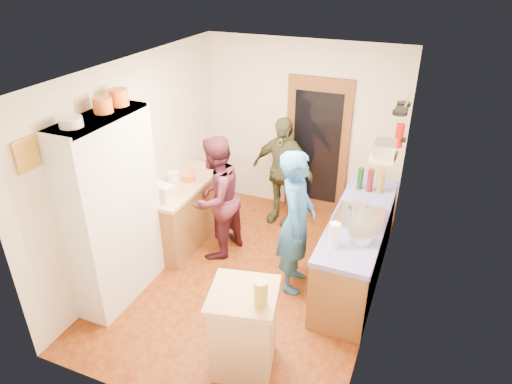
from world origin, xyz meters
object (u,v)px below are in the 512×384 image
Objects in this scene: person_back at (283,172)px; hutch_body at (113,212)px; island_base at (244,332)px; person_hob at (299,224)px; right_counter_base at (356,249)px; person_left at (220,197)px.

hutch_body is at bearing -109.18° from person_back.
person_hob reaches higher than island_base.
island_base is 0.53× the size of person_back.
person_back is (-0.68, 1.38, -0.07)m from person_hob.
island_base is (-0.72, -1.78, 0.01)m from right_counter_base.
island_base is at bearing 43.08° from person_left.
person_hob is at bearing -144.96° from right_counter_base.
hutch_body is at bearing -21.02° from person_left.
person_left is at bearing 66.39° from person_hob.
person_left is 1.02× the size of person_back.
island_base is 1.43m from person_hob.
hutch_body is 1.00× the size of right_counter_base.
right_counter_base is 1.66m from person_back.
hutch_body is 1.96m from island_base.
person_back reaches higher than right_counter_base.
hutch_body reaches higher than right_counter_base.
person_left is (-1.78, -0.12, 0.41)m from right_counter_base.
right_counter_base is at bearing -27.21° from person_back.
hutch_body reaches higher than person_left.
hutch_body is 1.32× the size of person_left.
person_left is at bearing 122.69° from island_base.
person_hob is at bearing 85.40° from person_left.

